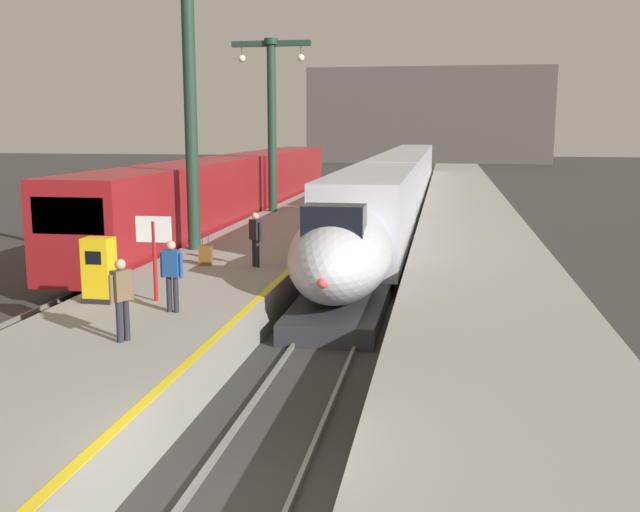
{
  "coord_description": "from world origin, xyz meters",
  "views": [
    {
      "loc": [
        2.79,
        -9.15,
        5.32
      ],
      "look_at": [
        -0.56,
        10.58,
        1.8
      ],
      "focal_mm": 41.28,
      "sensor_mm": 36.0,
      "label": 1
    }
  ],
  "objects_px": {
    "regional_train_adjacent": "(238,187)",
    "departure_info_board": "(154,241)",
    "passenger_near_edge": "(256,235)",
    "rolling_suitcase": "(206,255)",
    "highspeed_train_main": "(398,184)",
    "ticket_machine_yellow": "(99,272)",
    "passenger_mid_platform": "(172,270)",
    "passenger_far_waiting": "(122,293)",
    "station_column_far": "(272,108)",
    "station_column_mid": "(189,70)"
  },
  "relations": [
    {
      "from": "station_column_far",
      "to": "departure_info_board",
      "type": "xyz_separation_m",
      "value": [
        1.68,
        -19.77,
        -3.7
      ]
    },
    {
      "from": "highspeed_train_main",
      "to": "rolling_suitcase",
      "type": "xyz_separation_m",
      "value": [
        -4.53,
        -22.67,
        -0.6
      ]
    },
    {
      "from": "highspeed_train_main",
      "to": "regional_train_adjacent",
      "type": "height_order",
      "value": "regional_train_adjacent"
    },
    {
      "from": "regional_train_adjacent",
      "to": "station_column_far",
      "type": "bearing_deg",
      "value": -31.11
    },
    {
      "from": "highspeed_train_main",
      "to": "station_column_mid",
      "type": "bearing_deg",
      "value": -106.59
    },
    {
      "from": "rolling_suitcase",
      "to": "ticket_machine_yellow",
      "type": "bearing_deg",
      "value": -101.27
    },
    {
      "from": "regional_train_adjacent",
      "to": "highspeed_train_main",
      "type": "bearing_deg",
      "value": 38.29
    },
    {
      "from": "highspeed_train_main",
      "to": "passenger_mid_platform",
      "type": "bearing_deg",
      "value": -96.81
    },
    {
      "from": "station_column_far",
      "to": "passenger_mid_platform",
      "type": "relative_size",
      "value": 5.08
    },
    {
      "from": "passenger_near_edge",
      "to": "ticket_machine_yellow",
      "type": "distance_m",
      "value": 5.75
    },
    {
      "from": "passenger_mid_platform",
      "to": "rolling_suitcase",
      "type": "xyz_separation_m",
      "value": [
        -1.13,
        5.82,
        -0.69
      ]
    },
    {
      "from": "regional_train_adjacent",
      "to": "departure_info_board",
      "type": "height_order",
      "value": "regional_train_adjacent"
    },
    {
      "from": "highspeed_train_main",
      "to": "departure_info_board",
      "type": "bearing_deg",
      "value": -98.72
    },
    {
      "from": "passenger_far_waiting",
      "to": "ticket_machine_yellow",
      "type": "xyz_separation_m",
      "value": [
        -2.03,
        3.14,
        -0.25
      ]
    },
    {
      "from": "highspeed_train_main",
      "to": "passenger_far_waiting",
      "type": "xyz_separation_m",
      "value": [
        -3.52,
        -30.93,
        0.08
      ]
    },
    {
      "from": "passenger_mid_platform",
      "to": "passenger_far_waiting",
      "type": "xyz_separation_m",
      "value": [
        -0.12,
        -2.44,
        0.0
      ]
    },
    {
      "from": "ticket_machine_yellow",
      "to": "station_column_far",
      "type": "bearing_deg",
      "value": 91.0
    },
    {
      "from": "passenger_mid_platform",
      "to": "rolling_suitcase",
      "type": "distance_m",
      "value": 5.96
    },
    {
      "from": "passenger_mid_platform",
      "to": "passenger_far_waiting",
      "type": "height_order",
      "value": "same"
    },
    {
      "from": "passenger_far_waiting",
      "to": "rolling_suitcase",
      "type": "distance_m",
      "value": 8.34
    },
    {
      "from": "station_column_mid",
      "to": "passenger_mid_platform",
      "type": "xyz_separation_m",
      "value": [
        2.5,
        -8.69,
        -5.18
      ]
    },
    {
      "from": "passenger_mid_platform",
      "to": "highspeed_train_main",
      "type": "bearing_deg",
      "value": 83.19
    },
    {
      "from": "station_column_mid",
      "to": "rolling_suitcase",
      "type": "relative_size",
      "value": 10.59
    },
    {
      "from": "station_column_mid",
      "to": "passenger_near_edge",
      "type": "bearing_deg",
      "value": -44.03
    },
    {
      "from": "regional_train_adjacent",
      "to": "passenger_mid_platform",
      "type": "distance_m",
      "value": 22.59
    },
    {
      "from": "station_column_far",
      "to": "ticket_machine_yellow",
      "type": "distance_m",
      "value": 20.56
    },
    {
      "from": "regional_train_adjacent",
      "to": "departure_info_board",
      "type": "xyz_separation_m",
      "value": [
        3.88,
        -21.1,
        0.43
      ]
    },
    {
      "from": "passenger_near_edge",
      "to": "rolling_suitcase",
      "type": "bearing_deg",
      "value": 179.42
    },
    {
      "from": "departure_info_board",
      "to": "regional_train_adjacent",
      "type": "bearing_deg",
      "value": 100.42
    },
    {
      "from": "station_column_mid",
      "to": "departure_info_board",
      "type": "relative_size",
      "value": 4.9
    },
    {
      "from": "ticket_machine_yellow",
      "to": "departure_info_board",
      "type": "xyz_separation_m",
      "value": [
        1.33,
        0.29,
        0.77
      ]
    },
    {
      "from": "ticket_machine_yellow",
      "to": "station_column_mid",
      "type": "bearing_deg",
      "value": 92.51
    },
    {
      "from": "passenger_far_waiting",
      "to": "passenger_mid_platform",
      "type": "bearing_deg",
      "value": 87.13
    },
    {
      "from": "highspeed_train_main",
      "to": "passenger_near_edge",
      "type": "xyz_separation_m",
      "value": [
        -2.91,
        -22.69,
        0.08
      ]
    },
    {
      "from": "regional_train_adjacent",
      "to": "passenger_far_waiting",
      "type": "xyz_separation_m",
      "value": [
        4.58,
        -24.53,
        -0.09
      ]
    },
    {
      "from": "highspeed_train_main",
      "to": "passenger_near_edge",
      "type": "relative_size",
      "value": 33.53
    },
    {
      "from": "regional_train_adjacent",
      "to": "departure_info_board",
      "type": "relative_size",
      "value": 17.26
    },
    {
      "from": "rolling_suitcase",
      "to": "departure_info_board",
      "type": "height_order",
      "value": "departure_info_board"
    },
    {
      "from": "regional_train_adjacent",
      "to": "ticket_machine_yellow",
      "type": "relative_size",
      "value": 22.87
    },
    {
      "from": "passenger_near_edge",
      "to": "highspeed_train_main",
      "type": "bearing_deg",
      "value": 82.69
    },
    {
      "from": "highspeed_train_main",
      "to": "station_column_mid",
      "type": "height_order",
      "value": "station_column_mid"
    },
    {
      "from": "departure_info_board",
      "to": "passenger_mid_platform",
      "type": "bearing_deg",
      "value": -50.6
    },
    {
      "from": "highspeed_train_main",
      "to": "passenger_far_waiting",
      "type": "relative_size",
      "value": 33.53
    },
    {
      "from": "departure_info_board",
      "to": "passenger_near_edge",
      "type": "bearing_deg",
      "value": 74.75
    },
    {
      "from": "highspeed_train_main",
      "to": "regional_train_adjacent",
      "type": "xyz_separation_m",
      "value": [
        -8.1,
        -6.39,
        0.17
      ]
    },
    {
      "from": "passenger_mid_platform",
      "to": "rolling_suitcase",
      "type": "height_order",
      "value": "passenger_mid_platform"
    },
    {
      "from": "station_column_mid",
      "to": "departure_info_board",
      "type": "bearing_deg",
      "value": -77.68
    },
    {
      "from": "passenger_near_edge",
      "to": "passenger_mid_platform",
      "type": "bearing_deg",
      "value": -94.84
    },
    {
      "from": "regional_train_adjacent",
      "to": "passenger_mid_platform",
      "type": "relative_size",
      "value": 21.66
    },
    {
      "from": "station_column_mid",
      "to": "passenger_near_edge",
      "type": "distance_m",
      "value": 6.64
    }
  ]
}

